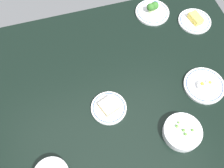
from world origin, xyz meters
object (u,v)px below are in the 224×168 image
at_px(plate_broccoli, 152,11).
at_px(plate_cheese, 195,20).
at_px(plate_sandwich, 109,107).
at_px(plate_eggs, 204,85).
at_px(bowl_peas, 182,132).

height_order(plate_broccoli, plate_cheese, plate_broccoli).
bearing_deg(plate_sandwich, plate_cheese, -148.13).
bearing_deg(plate_eggs, plate_broccoli, -81.53).
bearing_deg(plate_eggs, plate_sandwich, -1.74).
bearing_deg(plate_eggs, bowl_peas, 43.53).
bearing_deg(bowl_peas, plate_eggs, -136.47).
distance_m(plate_cheese, bowl_peas, 0.71).
relative_size(plate_broccoli, plate_sandwich, 1.16).
bearing_deg(plate_eggs, plate_cheese, -108.35).
height_order(plate_broccoli, plate_eggs, plate_broccoli).
distance_m(plate_eggs, bowl_peas, 0.29).
height_order(plate_eggs, bowl_peas, bowl_peas).
distance_m(plate_broccoli, plate_cheese, 0.26).
height_order(plate_eggs, plate_sandwich, plate_eggs).
bearing_deg(plate_cheese, bowl_peas, 60.43).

